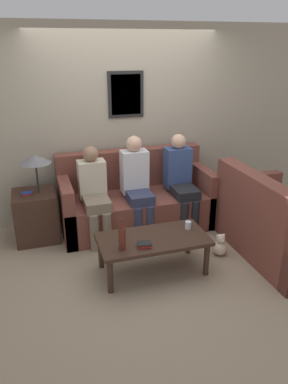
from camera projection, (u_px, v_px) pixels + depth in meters
ground_plane at (148, 242)px, 4.72m from camera, size 16.00×16.00×0.00m
wall_back at (126, 124)px, 5.12m from camera, size 9.00×0.08×2.60m
couch_main at (136, 201)px, 5.07m from camera, size 2.00×0.89×0.99m
couch_side at (276, 228)px, 4.34m from camera, size 0.89×1.56×0.99m
coffee_table at (153, 242)px, 3.99m from camera, size 1.17×0.60×0.41m
side_table_with_lamp at (36, 212)px, 4.68m from camera, size 0.52×0.52×1.10m
wine_bottle at (122, 238)px, 3.71m from camera, size 0.07×0.07×0.33m
drinking_glass at (188, 225)px, 4.15m from camera, size 0.07×0.07×0.09m
book_stack at (144, 244)px, 3.79m from camera, size 0.15×0.13×0.04m
person_left at (94, 191)px, 4.62m from camera, size 0.34×0.63×1.17m
person_middle at (137, 182)px, 4.77m from camera, size 0.34×0.58×1.26m
person_right at (181, 178)px, 4.95m from camera, size 0.34×0.63×1.23m
teddy_bear at (220, 246)px, 4.40m from camera, size 0.17×0.17×0.27m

